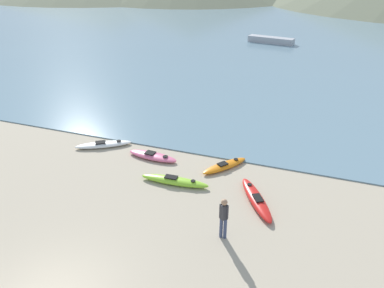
% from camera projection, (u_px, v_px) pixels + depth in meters
% --- Properties ---
extents(bay_water, '(160.00, 70.00, 0.06)m').
position_uv_depth(bay_water, '(276.00, 36.00, 49.74)').
color(bay_water, slate).
rests_on(bay_water, ground_plane).
extents(kayak_on_sand_0, '(2.99, 2.26, 0.31)m').
position_uv_depth(kayak_on_sand_0, '(104.00, 144.00, 20.82)').
color(kayak_on_sand_0, white).
rests_on(kayak_on_sand_0, ground_plane).
extents(kayak_on_sand_1, '(2.24, 3.19, 0.36)m').
position_uv_depth(kayak_on_sand_1, '(256.00, 199.00, 16.09)').
color(kayak_on_sand_1, red).
rests_on(kayak_on_sand_1, ground_plane).
extents(kayak_on_sand_2, '(2.83, 1.00, 0.32)m').
position_uv_depth(kayak_on_sand_2, '(153.00, 156.00, 19.62)').
color(kayak_on_sand_2, '#E5668C').
rests_on(kayak_on_sand_2, ground_plane).
extents(kayak_on_sand_3, '(3.32, 0.79, 0.36)m').
position_uv_depth(kayak_on_sand_3, '(175.00, 181.00, 17.41)').
color(kayak_on_sand_3, '#8CCC2D').
rests_on(kayak_on_sand_3, ground_plane).
extents(kayak_on_sand_4, '(2.06, 2.55, 0.31)m').
position_uv_depth(kayak_on_sand_4, '(225.00, 166.00, 18.72)').
color(kayak_on_sand_4, orange).
rests_on(kayak_on_sand_4, ground_plane).
extents(person_near_foreground, '(0.35, 0.31, 1.72)m').
position_uv_depth(person_near_foreground, '(224.00, 216.00, 13.71)').
color(person_near_foreground, '#384260').
rests_on(person_near_foreground, ground_plane).
extents(moored_boat_0, '(5.68, 2.26, 0.71)m').
position_uv_depth(moored_boat_0, '(271.00, 40.00, 45.32)').
color(moored_boat_0, '#B2B2B7').
rests_on(moored_boat_0, bay_water).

